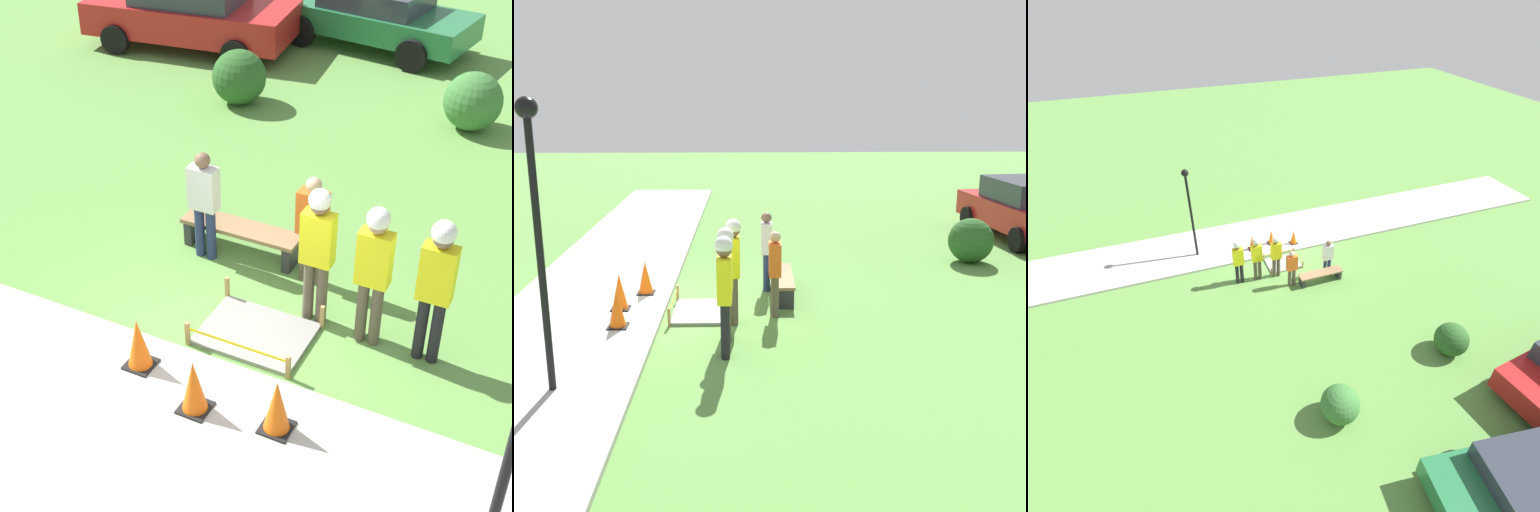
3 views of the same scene
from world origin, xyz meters
The scene contains 16 objects.
ground_plane centered at (0.00, 0.00, 0.00)m, with size 60.00×60.00×0.00m, color #5B8E42.
sidewalk centered at (0.00, -1.53, 0.05)m, with size 28.00×3.06×0.10m.
wet_concrete_patch centered at (0.25, 0.67, 0.04)m, with size 1.40×1.08×0.34m.
traffic_cone_near_patch centered at (-0.68, -0.50, 0.43)m, with size 0.34×0.34×0.67m.
traffic_cone_far_patch centered at (0.25, -0.82, 0.44)m, with size 0.34×0.34×0.68m.
traffic_cone_sidewalk_edge centered at (1.18, -0.69, 0.43)m, with size 0.34×0.34×0.68m.
park_bench centered at (-0.75, 2.23, 0.31)m, with size 1.76×0.44×0.44m.
worker_supervisor centered at (1.51, 1.21, 1.17)m, with size 0.40×0.28×1.92m.
worker_assistant centered at (2.25, 1.22, 1.19)m, with size 0.40×0.28×1.95m.
worker_trainee centered at (0.77, 1.31, 1.16)m, with size 0.40×0.28×1.91m.
bystander_in_orange_shirt centered at (0.39, 2.05, 0.90)m, with size 0.40×0.22×1.60m.
bystander_in_gray_shirt centered at (-1.17, 1.93, 0.92)m, with size 0.40×0.22×1.64m.
lamppost_near centered at (3.51, -1.11, 2.66)m, with size 0.28×0.28×3.91m.
parked_car_green centered at (-1.90, 11.10, 0.75)m, with size 4.72×2.54×1.40m.
shrub_rounded_near centered at (-3.20, 6.89, 0.54)m, with size 1.07×1.07×1.07m.
shrub_rounded_mid centered at (1.17, 7.76, 0.54)m, with size 1.08×1.08×1.08m.
Camera 3 is at (4.79, 13.19, 10.20)m, focal length 28.00 mm.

